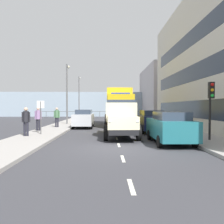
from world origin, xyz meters
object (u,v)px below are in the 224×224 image
Objects in this scene: truck_vintage_cream at (121,119)px; traffic_light_near at (211,98)px; car_navy_kerbside_1 at (150,121)px; lamp_post_far at (79,94)px; lamp_post_promenade at (67,88)px; pedestrian_couple_b at (57,116)px; car_silver_oppositeside_0 at (84,118)px; car_teal_kerbside_near at (170,127)px; pedestrian_by_lamp at (26,119)px; street_sign at (41,111)px; pedestrian_with_bag at (38,117)px; lorry_cargo_yellow at (119,106)px.

truck_vintage_cream is 5.42m from traffic_light_near.
traffic_light_near is at bearing 113.45° from car_navy_kerbside_1.
lamp_post_far reaches higher than truck_vintage_cream.
truck_vintage_cream is 11.68m from lamp_post_promenade.
pedestrian_couple_b is at bearing -37.87° from traffic_light_near.
car_silver_oppositeside_0 is 0.57× the size of lamp_post_far.
truck_vintage_cream reaches higher than car_teal_kerbside_near.
lamp_post_promenade reaches higher than pedestrian_couple_b.
car_teal_kerbside_near is at bearing 166.22° from pedestrian_by_lamp.
car_navy_kerbside_1 is 6.61m from car_silver_oppositeside_0.
car_navy_kerbside_1 is 9.18m from pedestrian_by_lamp.
car_teal_kerbside_near is at bearing 107.88° from lamp_post_far.
truck_vintage_cream is 2.51× the size of street_sign.
car_teal_kerbside_near is 0.60× the size of lamp_post_far.
street_sign is (-0.86, 2.21, 0.46)m from pedestrian_with_bag.
pedestrian_with_bag reaches higher than car_teal_kerbside_near.
lorry_cargo_yellow is at bearing -68.17° from traffic_light_near.
street_sign is (2.26, 5.89, 0.79)m from car_silver_oppositeside_0.
truck_vintage_cream is 7.38m from car_silver_oppositeside_0.
lamp_post_far is at bearing -91.00° from pedestrian_by_lamp.
car_navy_kerbside_1 is (-2.53, -3.22, -0.28)m from truck_vintage_cream.
car_silver_oppositeside_0 is at bearing -47.90° from traffic_light_near.
lorry_cargo_yellow is 15.22m from lamp_post_far.
pedestrian_with_bag is 0.57× the size of traffic_light_near.
pedestrian_by_lamp is 0.57× the size of traffic_light_near.
car_teal_kerbside_near is at bearing 158.93° from street_sign.
pedestrian_couple_b is (7.98, -2.69, 0.30)m from car_navy_kerbside_1.
pedestrian_by_lamp is at bearing 55.59° from lorry_cargo_yellow.
car_teal_kerbside_near is 2.27× the size of pedestrian_by_lamp.
lamp_post_far is (8.13, -19.74, 3.32)m from car_navy_kerbside_1.
lorry_cargo_yellow is at bearing -79.12° from car_teal_kerbside_near.
lamp_post_promenade is at bearing -57.22° from car_silver_oppositeside_0.
car_silver_oppositeside_0 is 16.79m from lamp_post_far.
lorry_cargo_yellow is 4.37m from car_silver_oppositeside_0.
lamp_post_far is (0.14, -17.05, 3.02)m from pedestrian_couple_b.
lorry_cargo_yellow is 10.09m from street_sign.
lamp_post_promenade is (-0.20, -4.12, 2.81)m from pedestrian_couple_b.
pedestrian_with_bag is 0.81× the size of street_sign.
pedestrian_by_lamp is 1.23m from street_sign.
lamp_post_far is at bearing -89.52° from pedestrian_couple_b.
pedestrian_couple_b is 5.14m from street_sign.
car_navy_kerbside_1 is 8.43m from pedestrian_couple_b.
car_silver_oppositeside_0 is 4.85m from pedestrian_with_bag.
lamp_post_promenade is (-0.97, -7.03, 2.78)m from pedestrian_with_bag.
street_sign is at bearing -15.79° from traffic_light_near.
pedestrian_by_lamp is (6.00, 0.15, 0.04)m from truck_vintage_cream.
car_navy_kerbside_1 is at bearing 138.80° from lamp_post_promenade.
truck_vintage_cream is 0.82× the size of lamp_post_far.
pedestrian_with_bag is (8.76, 0.22, 0.33)m from car_navy_kerbside_1.
car_teal_kerbside_near is at bearing 122.37° from lamp_post_promenade.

